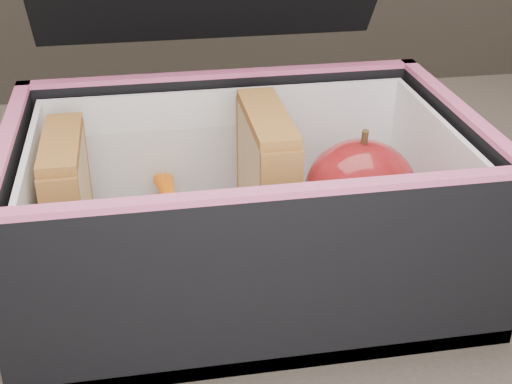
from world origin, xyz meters
TOP-DOWN VIEW (x-y plane):
  - kitchen_table at (0.00, 0.00)m, footprint 1.20×0.80m
  - lunch_bag at (-0.03, 0.01)m, footprint 0.32×0.33m
  - plastic_tub at (-0.09, 0.01)m, footprint 0.18×0.13m
  - sandwich_left at (-0.16, 0.01)m, footprint 0.03×0.09m
  - sandwich_right at (-0.02, 0.01)m, footprint 0.03×0.10m
  - carrot_sticks at (-0.09, 0.02)m, footprint 0.05×0.12m
  - paper_napkin at (0.05, 0.01)m, footprint 0.10×0.10m
  - red_apple at (0.05, 0.01)m, footprint 0.09×0.09m

SIDE VIEW (x-z plane):
  - kitchen_table at x=0.00m, z-range 0.28..1.03m
  - paper_napkin at x=0.05m, z-range 0.76..0.77m
  - carrot_sticks at x=-0.09m, z-range 0.77..0.80m
  - plastic_tub at x=-0.09m, z-range 0.76..0.84m
  - red_apple at x=0.05m, z-range 0.77..0.86m
  - sandwich_left at x=-0.16m, z-range 0.77..0.87m
  - lunch_bag at x=-0.03m, z-range 0.67..0.96m
  - sandwich_right at x=-0.02m, z-range 0.77..0.88m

